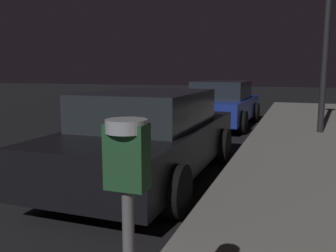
{
  "coord_description": "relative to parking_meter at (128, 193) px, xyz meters",
  "views": [
    {
      "loc": [
        5.09,
        -1.35,
        1.76
      ],
      "look_at": [
        4.08,
        1.47,
        1.3
      ],
      "focal_mm": 38.6,
      "sensor_mm": 36.0,
      "label": 1
    }
  ],
  "objects": [
    {
      "name": "car_blue",
      "position": [
        -1.53,
        9.94,
        -0.5
      ],
      "size": [
        2.06,
        4.16,
        1.43
      ],
      "color": "navy",
      "rests_on": "ground"
    },
    {
      "name": "car_black",
      "position": [
        -1.53,
        3.92,
        -0.49
      ],
      "size": [
        2.1,
        4.55,
        1.43
      ],
      "color": "black",
      "rests_on": "ground"
    },
    {
      "name": "parking_meter",
      "position": [
        0.0,
        0.0,
        0.0
      ],
      "size": [
        0.19,
        0.19,
        1.4
      ],
      "color": "#59595B",
      "rests_on": "sidewalk"
    }
  ]
}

